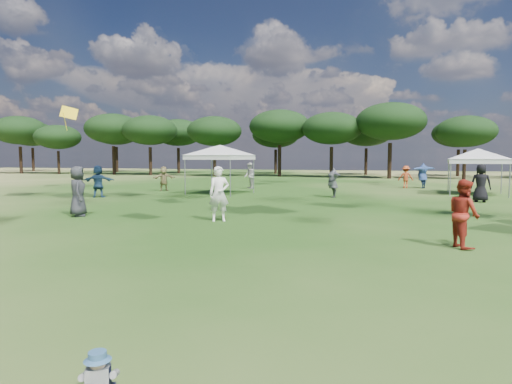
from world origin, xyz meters
The scene contains 5 objects.
tree_line centered at (2.39, 47.41, 5.42)m, with size 108.78×17.63×7.77m.
tent_left centered at (-6.95, 22.71, 2.73)m, with size 6.20×6.20×3.16m.
tent_right centered at (7.38, 26.01, 2.52)m, with size 6.08×6.08×2.94m.
toddler centered at (-0.61, 2.28, 0.22)m, with size 0.37×0.41×0.49m.
festival_crowd centered at (-0.40, 22.21, 0.86)m, with size 28.93×22.05×1.87m.
Camera 1 is at (1.65, -0.80, 2.16)m, focal length 30.00 mm.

